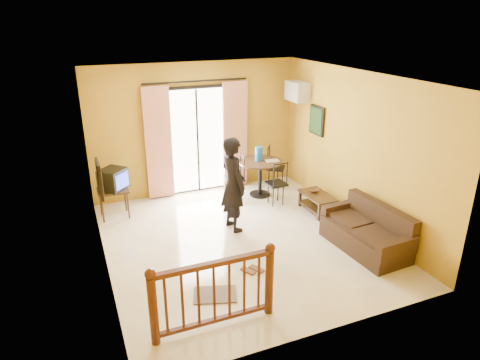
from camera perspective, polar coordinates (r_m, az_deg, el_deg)
name	(u,v)px	position (r m, az deg, el deg)	size (l,w,h in m)	color
ground	(241,241)	(7.53, 0.17, -8.08)	(5.00, 5.00, 0.00)	beige
room_shell	(241,147)	(6.85, 0.18, 4.42)	(5.00, 5.00, 5.00)	white
balcony_door	(198,140)	(9.20, -5.68, 5.38)	(2.25, 0.14, 2.46)	black
tv_table	(113,193)	(8.53, -16.57, -1.68)	(0.57, 0.47, 0.57)	black
television	(113,179)	(8.42, -16.54, 0.10)	(0.61, 0.61, 0.41)	black
picture_left	(100,179)	(6.24, -18.21, 0.11)	(0.05, 0.42, 0.52)	black
dining_table	(260,168)	(9.13, 2.72, 1.58)	(0.93, 0.93, 0.78)	black
water_jug	(259,154)	(9.07, 2.52, 3.52)	(0.16, 0.16, 0.30)	blue
serving_tray	(272,161)	(9.09, 4.34, 2.58)	(0.28, 0.18, 0.02)	beige
dining_chairs	(262,196)	(9.31, 2.93, -2.10)	(1.61, 1.34, 0.95)	black
air_conditioner	(297,91)	(9.37, 7.59, 11.64)	(0.31, 0.60, 0.40)	silver
botanical_print	(317,120)	(8.98, 10.19, 7.82)	(0.05, 0.50, 0.60)	black
coffee_table	(317,200)	(8.61, 10.29, -2.68)	(0.46, 0.82, 0.37)	black
bowl	(314,191)	(8.66, 9.87, -1.43)	(0.18, 0.18, 0.06)	#52311C
sofa	(368,233)	(7.47, 16.66, -6.77)	(0.84, 1.66, 0.77)	black
standing_person	(233,184)	(7.58, -0.94, -0.60)	(0.63, 0.41, 1.73)	black
stair_balustrade	(214,289)	(5.38, -3.48, -14.33)	(1.63, 0.13, 1.04)	#471E0F
doormat	(215,295)	(6.23, -3.36, -15.00)	(0.60, 0.40, 0.02)	#62564E
sandals	(252,270)	(6.72, 1.66, -11.89)	(0.34, 0.27, 0.03)	#52311C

